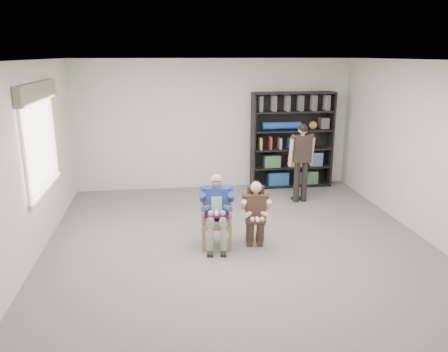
{
  "coord_description": "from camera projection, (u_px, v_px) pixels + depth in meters",
  "views": [
    {
      "loc": [
        -1.13,
        -5.87,
        2.88
      ],
      "look_at": [
        -0.2,
        0.6,
        1.05
      ],
      "focal_mm": 35.0,
      "sensor_mm": 36.0,
      "label": 1
    }
  ],
  "objects": [
    {
      "name": "armchair",
      "position": [
        217.0,
        219.0,
        6.68
      ],
      "size": [
        0.58,
        0.56,
        0.89
      ],
      "primitive_type": null,
      "rotation": [
        0.0,
        0.0,
        -0.13
      ],
      "color": "#AA692F",
      "rests_on": "floor"
    },
    {
      "name": "window_left",
      "position": [
        42.0,
        139.0,
        6.64
      ],
      "size": [
        0.16,
        2.0,
        1.75
      ],
      "primitive_type": null,
      "color": "white",
      "rests_on": "room_shell"
    },
    {
      "name": "bookshelf",
      "position": [
        292.0,
        140.0,
        9.61
      ],
      "size": [
        1.8,
        0.38,
        2.1
      ],
      "primitive_type": null,
      "color": "black",
      "rests_on": "floor"
    },
    {
      "name": "floor",
      "position": [
        243.0,
        254.0,
        6.53
      ],
      "size": [
        6.0,
        7.0,
        0.01
      ],
      "primitive_type": "cube",
      "color": "slate",
      "rests_on": "ground"
    },
    {
      "name": "standing_man",
      "position": [
        301.0,
        163.0,
        8.64
      ],
      "size": [
        0.52,
        0.32,
        1.59
      ],
      "primitive_type": null,
      "rotation": [
        0.0,
        0.0,
        0.1
      ],
      "color": "#2B221C",
      "rests_on": "floor"
    },
    {
      "name": "seated_man",
      "position": [
        217.0,
        211.0,
        6.65
      ],
      "size": [
        0.58,
        0.75,
        1.16
      ],
      "primitive_type": null,
      "rotation": [
        0.0,
        0.0,
        -0.13
      ],
      "color": "navy",
      "rests_on": "floor"
    },
    {
      "name": "kneeling_woman",
      "position": [
        256.0,
        215.0,
        6.62
      ],
      "size": [
        0.53,
        0.76,
        1.06
      ],
      "primitive_type": null,
      "rotation": [
        0.0,
        0.0,
        -0.13
      ],
      "color": "#33221C",
      "rests_on": "floor"
    },
    {
      "name": "room_shell",
      "position": [
        244.0,
        163.0,
        6.15
      ],
      "size": [
        6.0,
        7.0,
        2.8
      ],
      "primitive_type": null,
      "color": "white",
      "rests_on": "ground"
    }
  ]
}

